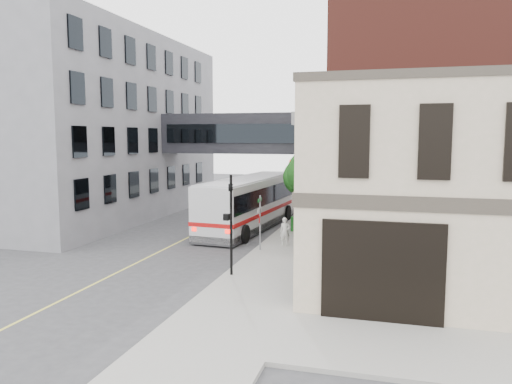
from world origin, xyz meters
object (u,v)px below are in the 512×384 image
Objects in this scene: pedestrian_a at (285,231)px; pedestrian_b at (300,225)px; bus at (250,201)px; newspaper_box at (295,224)px; sandwich_board at (300,256)px; pedestrian_c at (301,216)px.

pedestrian_a is 2.35m from pedestrian_b.
bus reaches higher than pedestrian_a.
bus is 3.66m from newspaper_box.
pedestrian_a is (3.55, -5.26, -0.98)m from bus.
bus reaches higher than sandwich_board.
bus is 13.71× the size of newspaper_box.
pedestrian_c is (3.52, -0.11, -0.88)m from bus.
pedestrian_b is 6.59m from sandwich_board.
bus is 10.84m from sandwich_board.
bus is at bearing 154.94° from pedestrian_b.
pedestrian_a is at bearing -90.07° from pedestrian_b.
pedestrian_c is at bearing 87.28° from sandwich_board.
newspaper_box is 1.00× the size of sandwich_board.
pedestrian_c is 0.93m from newspaper_box.
pedestrian_b is at bearing -68.52° from newspaper_box.
bus is 8.57× the size of pedestrian_b.
pedestrian_c is (-0.50, 2.85, 0.13)m from pedestrian_b.
bus is at bearing -162.95° from pedestrian_c.
sandwich_board is (1.65, -9.33, -0.42)m from pedestrian_c.
newspaper_box is at bearing 77.39° from pedestrian_a.
pedestrian_c is at bearing 76.32° from newspaper_box.
pedestrian_b is (4.02, -2.96, -1.02)m from bus.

